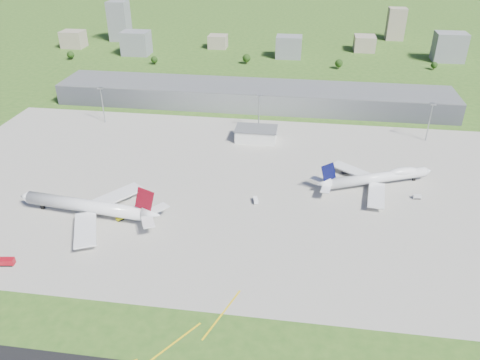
# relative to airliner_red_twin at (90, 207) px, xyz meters

# --- Properties ---
(ground) EXTENTS (1400.00, 1400.00, 0.00)m
(ground) POSITION_rel_airliner_red_twin_xyz_m (59.50, 150.57, -5.52)
(ground) COLOR #30581B
(ground) RESTS_ON ground
(apron) EXTENTS (360.00, 190.00, 0.08)m
(apron) POSITION_rel_airliner_red_twin_xyz_m (69.50, 40.57, -5.48)
(apron) COLOR #99968B
(apron) RESTS_ON ground
(terminal) EXTENTS (300.00, 42.00, 15.00)m
(terminal) POSITION_rel_airliner_red_twin_xyz_m (59.50, 165.57, 1.98)
(terminal) COLOR slate
(terminal) RESTS_ON ground
(ops_building) EXTENTS (26.00, 16.00, 8.00)m
(ops_building) POSITION_rel_airliner_red_twin_xyz_m (69.50, 100.57, -1.52)
(ops_building) COLOR silver
(ops_building) RESTS_ON ground
(mast_west) EXTENTS (3.50, 2.00, 25.90)m
(mast_west) POSITION_rel_airliner_red_twin_xyz_m (-40.50, 115.57, 12.18)
(mast_west) COLOR gray
(mast_west) RESTS_ON ground
(mast_center) EXTENTS (3.50, 2.00, 25.90)m
(mast_center) POSITION_rel_airliner_red_twin_xyz_m (69.50, 115.57, 12.18)
(mast_center) COLOR gray
(mast_center) RESTS_ON ground
(mast_east) EXTENTS (3.50, 2.00, 25.90)m
(mast_east) POSITION_rel_airliner_red_twin_xyz_m (179.50, 115.57, 12.18)
(mast_east) COLOR gray
(mast_east) RESTS_ON ground
(airliner_red_twin) EXTENTS (75.59, 58.57, 20.74)m
(airliner_red_twin) POSITION_rel_airliner_red_twin_xyz_m (0.00, 0.00, 0.00)
(airliner_red_twin) COLOR silver
(airliner_red_twin) RESTS_ON ground
(airliner_blue_quad) EXTENTS (65.06, 49.51, 17.82)m
(airliner_blue_quad) POSITION_rel_airliner_red_twin_xyz_m (141.42, 50.71, -0.57)
(airliner_blue_quad) COLOR silver
(airliner_blue_quad) RESTS_ON ground
(fire_truck) EXTENTS (7.58, 3.70, 3.26)m
(fire_truck) POSITION_rel_airliner_red_twin_xyz_m (-20.41, -39.86, -3.90)
(fire_truck) COLOR maroon
(fire_truck) RESTS_ON ground
(tug_yellow) EXTENTS (4.06, 4.18, 1.84)m
(tug_yellow) POSITION_rel_airliner_red_twin_xyz_m (14.99, -1.06, -4.57)
(tug_yellow) COLOR yellow
(tug_yellow) RESTS_ON ground
(van_white_near) EXTENTS (3.35, 5.25, 2.49)m
(van_white_near) POSITION_rel_airliner_red_twin_xyz_m (77.90, 24.14, -4.27)
(van_white_near) COLOR white
(van_white_near) RESTS_ON ground
(van_white_far) EXTENTS (4.31, 2.37, 2.19)m
(van_white_far) POSITION_rel_airliner_red_twin_xyz_m (160.56, 39.77, -4.41)
(van_white_far) COLOR silver
(van_white_far) RESTS_ON ground
(bldg_far_w) EXTENTS (24.00, 20.00, 18.00)m
(bldg_far_w) POSITION_rel_airliner_red_twin_xyz_m (-160.50, 320.57, 3.48)
(bldg_far_w) COLOR gray
(bldg_far_w) RESTS_ON ground
(bldg_w) EXTENTS (28.00, 22.00, 24.00)m
(bldg_w) POSITION_rel_airliner_red_twin_xyz_m (-80.50, 300.57, 6.48)
(bldg_w) COLOR slate
(bldg_w) RESTS_ON ground
(bldg_cw) EXTENTS (20.00, 18.00, 14.00)m
(bldg_cw) POSITION_rel_airliner_red_twin_xyz_m (-0.50, 340.57, 1.48)
(bldg_cw) COLOR gray
(bldg_cw) RESTS_ON ground
(bldg_c) EXTENTS (26.00, 20.00, 22.00)m
(bldg_c) POSITION_rel_airliner_red_twin_xyz_m (79.50, 310.57, 5.48)
(bldg_c) COLOR slate
(bldg_c) RESTS_ON ground
(bldg_ce) EXTENTS (22.00, 24.00, 16.00)m
(bldg_ce) POSITION_rel_airliner_red_twin_xyz_m (159.50, 350.57, 2.48)
(bldg_ce) COLOR gray
(bldg_ce) RESTS_ON ground
(bldg_e) EXTENTS (30.00, 22.00, 28.00)m
(bldg_e) POSITION_rel_airliner_red_twin_xyz_m (239.50, 320.57, 8.48)
(bldg_e) COLOR slate
(bldg_e) RESTS_ON ground
(bldg_tall_w) EXTENTS (22.00, 20.00, 44.00)m
(bldg_tall_w) POSITION_rel_airliner_red_twin_xyz_m (-120.50, 360.57, 16.48)
(bldg_tall_w) COLOR slate
(bldg_tall_w) RESTS_ON ground
(bldg_tall_e) EXTENTS (20.00, 18.00, 36.00)m
(bldg_tall_e) POSITION_rel_airliner_red_twin_xyz_m (199.50, 410.57, 12.48)
(bldg_tall_e) COLOR gray
(bldg_tall_e) RESTS_ON ground
(tree_far_w) EXTENTS (7.20, 7.20, 8.80)m
(tree_far_w) POSITION_rel_airliner_red_twin_xyz_m (-140.50, 270.57, -0.34)
(tree_far_w) COLOR #382314
(tree_far_w) RESTS_ON ground
(tree_w) EXTENTS (6.75, 6.75, 8.25)m
(tree_w) POSITION_rel_airliner_red_twin_xyz_m (-50.50, 265.57, -0.66)
(tree_w) COLOR #382314
(tree_w) RESTS_ON ground
(tree_c) EXTENTS (8.10, 8.10, 9.90)m
(tree_c) POSITION_rel_airliner_red_twin_xyz_m (39.50, 280.57, 0.31)
(tree_c) COLOR #382314
(tree_c) RESTS_ON ground
(tree_e) EXTENTS (7.65, 7.65, 9.35)m
(tree_e) POSITION_rel_airliner_red_twin_xyz_m (129.50, 275.57, -0.01)
(tree_e) COLOR #382314
(tree_e) RESTS_ON ground
(tree_far_e) EXTENTS (6.30, 6.30, 7.70)m
(tree_far_e) POSITION_rel_airliner_red_twin_xyz_m (219.50, 285.57, -0.99)
(tree_far_e) COLOR #382314
(tree_far_e) RESTS_ON ground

